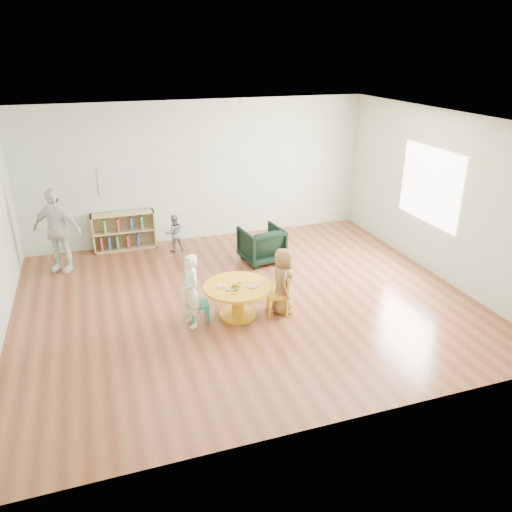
# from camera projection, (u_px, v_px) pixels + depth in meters

# --- Properties ---
(room) EXTENTS (7.10, 7.00, 2.80)m
(room) POSITION_uv_depth(u_px,v_px,m) (244.00, 184.00, 7.23)
(room) COLOR brown
(room) RESTS_ON ground
(activity_table) EXTENTS (1.00, 1.00, 0.55)m
(activity_table) POSITION_uv_depth(u_px,v_px,m) (238.00, 295.00, 7.36)
(activity_table) COLOR orange
(activity_table) RESTS_ON ground
(kid_chair_left) EXTENTS (0.29, 0.29, 0.52)m
(kid_chair_left) POSITION_uv_depth(u_px,v_px,m) (196.00, 304.00, 7.26)
(kid_chair_left) COLOR #1A9376
(kid_chair_left) RESTS_ON ground
(kid_chair_right) EXTENTS (0.40, 0.40, 0.61)m
(kid_chair_right) POSITION_uv_depth(u_px,v_px,m) (280.00, 293.00, 7.47)
(kid_chair_right) COLOR orange
(kid_chair_right) RESTS_ON ground
(bookshelf) EXTENTS (1.20, 0.30, 0.75)m
(bookshelf) POSITION_uv_depth(u_px,v_px,m) (123.00, 231.00, 9.84)
(bookshelf) COLOR tan
(bookshelf) RESTS_ON ground
(alphabet_poster) EXTENTS (0.74, 0.01, 0.54)m
(alphabet_poster) POSITION_uv_depth(u_px,v_px,m) (118.00, 181.00, 9.57)
(alphabet_poster) COLOR silver
(alphabet_poster) RESTS_ON ground
(armchair) EXTENTS (0.80, 0.82, 0.67)m
(armchair) POSITION_uv_depth(u_px,v_px,m) (262.00, 245.00, 9.26)
(armchair) COLOR black
(armchair) RESTS_ON ground
(child_left) EXTENTS (0.33, 0.44, 1.09)m
(child_left) POSITION_uv_depth(u_px,v_px,m) (191.00, 291.00, 7.05)
(child_left) COLOR white
(child_left) RESTS_ON ground
(child_right) EXTENTS (0.45, 0.57, 1.03)m
(child_right) POSITION_uv_depth(u_px,v_px,m) (283.00, 281.00, 7.43)
(child_right) COLOR orange
(child_right) RESTS_ON ground
(toddler) EXTENTS (0.37, 0.29, 0.75)m
(toddler) POSITION_uv_depth(u_px,v_px,m) (174.00, 233.00, 9.70)
(toddler) COLOR #192540
(toddler) RESTS_ON ground
(adult_caretaker) EXTENTS (0.96, 0.75, 1.52)m
(adult_caretaker) POSITION_uv_depth(u_px,v_px,m) (57.00, 230.00, 8.72)
(adult_caretaker) COLOR silver
(adult_caretaker) RESTS_ON ground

